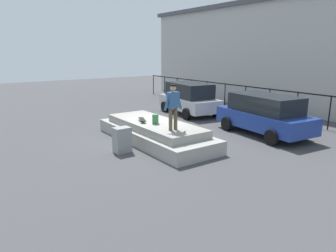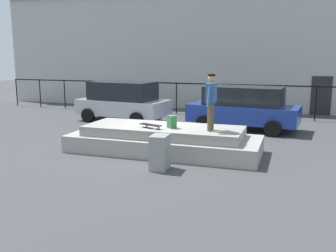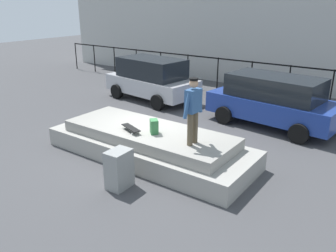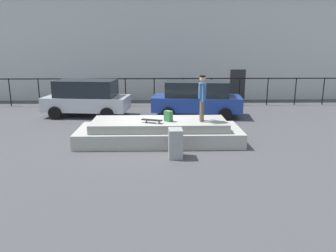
% 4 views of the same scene
% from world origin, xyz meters
% --- Properties ---
extents(ground_plane, '(60.00, 60.00, 0.00)m').
position_xyz_m(ground_plane, '(0.00, 0.00, 0.00)').
color(ground_plane, '#424244').
extents(concrete_ledge, '(6.06, 2.24, 0.84)m').
position_xyz_m(concrete_ledge, '(0.30, -0.28, 0.38)').
color(concrete_ledge, '#9E9B93').
rests_on(concrete_ledge, ground_plane).
extents(skateboarder, '(0.25, 0.79, 1.67)m').
position_xyz_m(skateboarder, '(1.86, -0.48, 1.80)').
color(skateboarder, brown).
rests_on(skateboarder, concrete_ledge).
extents(skateboard, '(0.78, 0.46, 0.12)m').
position_xyz_m(skateboard, '(0.04, -0.72, 0.94)').
color(skateboard, black).
rests_on(skateboard, concrete_ledge).
extents(backpack, '(0.34, 0.34, 0.39)m').
position_xyz_m(backpack, '(0.64, -0.46, 1.03)').
color(backpack, '#33723F').
rests_on(backpack, concrete_ledge).
extents(car_silver_hatchback_near, '(4.39, 2.51, 1.85)m').
position_xyz_m(car_silver_hatchback_near, '(-3.39, 4.52, 0.97)').
color(car_silver_hatchback_near, '#B7B7BC').
rests_on(car_silver_hatchback_near, ground_plane).
extents(car_blue_hatchback_mid, '(4.62, 2.47, 1.79)m').
position_xyz_m(car_blue_hatchback_mid, '(2.20, 4.29, 0.94)').
color(car_blue_hatchback_mid, navy).
rests_on(car_blue_hatchback_mid, ground_plane).
extents(utility_box, '(0.46, 0.62, 0.94)m').
position_xyz_m(utility_box, '(0.83, -2.05, 0.47)').
color(utility_box, gray).
rests_on(utility_box, ground_plane).
extents(fence_row, '(24.06, 0.06, 1.65)m').
position_xyz_m(fence_row, '(-0.00, 7.51, 1.13)').
color(fence_row, black).
rests_on(fence_row, ground_plane).
extents(warehouse_building, '(27.94, 8.71, 6.92)m').
position_xyz_m(warehouse_building, '(0.00, 13.63, 3.47)').
color(warehouse_building, '#B2B2AD').
rests_on(warehouse_building, ground_plane).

